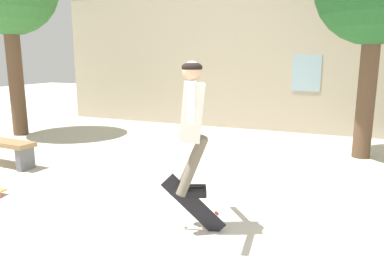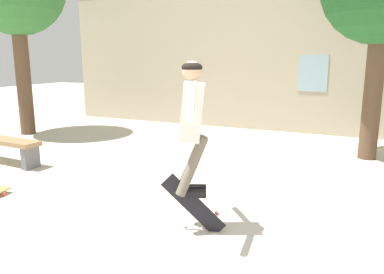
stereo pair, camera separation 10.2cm
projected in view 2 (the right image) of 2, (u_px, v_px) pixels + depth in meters
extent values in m
plane|color=beige|center=(143.00, 250.00, 3.82)|extent=(40.00, 40.00, 0.00)
cube|color=#B7A88E|center=(285.00, 55.00, 9.72)|extent=(13.05, 0.40, 4.00)
cube|color=#99B7C6|center=(313.00, 73.00, 9.33)|extent=(0.70, 0.02, 0.90)
cylinder|color=brown|center=(373.00, 96.00, 7.07)|extent=(0.33, 0.33, 2.42)
cylinder|color=brown|center=(24.00, 80.00, 9.41)|extent=(0.36, 0.36, 2.75)
cube|color=slate|center=(31.00, 158.00, 6.61)|extent=(0.14, 0.32, 0.39)
cube|color=silver|center=(192.00, 112.00, 4.01)|extent=(0.39, 0.42, 0.64)
sphere|color=tan|center=(192.00, 71.00, 3.92)|extent=(0.27, 0.27, 0.21)
ellipsoid|color=black|center=(192.00, 67.00, 3.91)|extent=(0.29, 0.29, 0.12)
cylinder|color=#6B6051|center=(192.00, 163.00, 4.22)|extent=(0.39, 0.17, 0.67)
cube|color=black|center=(195.00, 188.00, 4.28)|extent=(0.28, 0.19, 0.07)
cylinder|color=#6B6051|center=(192.00, 167.00, 4.05)|extent=(0.34, 0.31, 0.67)
cube|color=black|center=(194.00, 194.00, 4.11)|extent=(0.28, 0.19, 0.07)
cylinder|color=silver|center=(193.00, 95.00, 4.36)|extent=(0.26, 0.49, 0.39)
cylinder|color=silver|center=(191.00, 103.00, 3.61)|extent=(0.26, 0.49, 0.39)
cube|color=black|center=(193.00, 205.00, 4.19)|extent=(0.71, 0.25, 0.73)
cylinder|color=#DB3D33|center=(217.00, 214.00, 4.23)|extent=(0.06, 0.07, 0.05)
cylinder|color=#DB3D33|center=(204.00, 225.00, 4.29)|extent=(0.06, 0.07, 0.05)
cylinder|color=#DB3D33|center=(184.00, 182.00, 4.19)|extent=(0.06, 0.07, 0.05)
cylinder|color=#DB3D33|center=(171.00, 193.00, 4.25)|extent=(0.06, 0.07, 0.05)
cylinder|color=#DB3D33|center=(4.00, 194.00, 5.31)|extent=(0.02, 0.06, 0.05)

